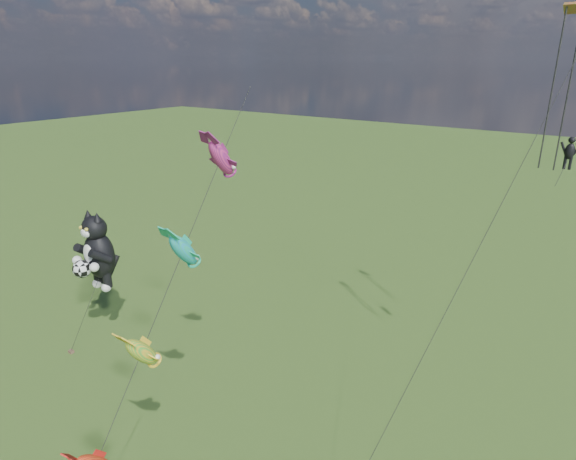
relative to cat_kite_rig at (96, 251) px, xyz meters
The scene contains 4 objects.
ground 12.16m from the cat_kite_rig, 63.98° to the right, with size 300.00×300.00×0.00m, color #214310.
cat_kite_rig is the anchor object (origin of this frame).
fish_windsock_rig 16.79m from the cat_kite_rig, 22.71° to the right, with size 1.57×15.94×20.01m.
parafoil_rig 31.41m from the cat_kite_rig, 17.39° to the left, with size 7.28×16.51×27.09m.
Camera 1 is at (26.65, -10.19, 21.31)m, focal length 30.00 mm.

